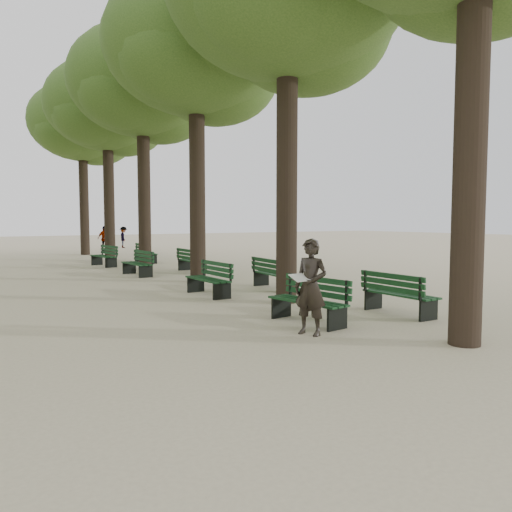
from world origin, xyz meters
TOP-DOWN VIEW (x-y plane):
  - ground at (0.00, 0.00)m, footprint 120.00×120.00m
  - tree_central_2 at (1.50, 8.00)m, footprint 6.00×6.00m
  - tree_central_3 at (1.50, 13.00)m, footprint 6.00×6.00m
  - tree_central_4 at (1.50, 18.00)m, footprint 6.00×6.00m
  - tree_central_5 at (1.50, 23.00)m, footprint 6.00×6.00m
  - bench_left_0 at (0.37, 0.73)m, footprint 0.77×1.85m
  - bench_left_1 at (0.37, 5.05)m, footprint 0.57×1.80m
  - bench_left_2 at (0.37, 10.77)m, footprint 0.66×1.83m
  - bench_left_3 at (0.37, 15.12)m, footprint 0.78×1.86m
  - bench_right_0 at (2.63, 0.38)m, footprint 0.60×1.81m
  - bench_right_1 at (2.63, 5.21)m, footprint 0.75×1.85m
  - bench_right_2 at (2.63, 10.85)m, footprint 0.62×1.81m
  - bench_right_3 at (2.63, 15.92)m, footprint 0.67×1.83m
  - man_with_map at (-0.20, -0.06)m, footprint 0.72×0.77m
  - pedestrian_b at (5.64, 28.78)m, footprint 0.56×1.05m
  - pedestrian_c at (3.35, 25.56)m, footprint 1.02×0.63m

SIDE VIEW (x-z plane):
  - ground at x=0.00m, z-range 0.00..0.00m
  - bench_left_0 at x=0.37m, z-range -0.19..0.73m
  - bench_left_1 at x=0.37m, z-range -0.19..0.73m
  - bench_left_2 at x=0.37m, z-range -0.19..0.73m
  - bench_left_3 at x=0.37m, z-range -0.19..0.73m
  - bench_right_0 at x=2.63m, z-range -0.19..0.73m
  - bench_right_1 at x=2.63m, z-range -0.19..0.73m
  - bench_right_2 at x=2.63m, z-range -0.19..0.73m
  - bench_right_3 at x=2.63m, z-range -0.19..0.73m
  - pedestrian_b at x=5.64m, z-range 0.00..1.55m
  - pedestrian_c at x=3.35m, z-range 0.00..1.65m
  - man_with_map at x=-0.20m, z-range 0.00..1.73m
  - tree_central_2 at x=1.50m, z-range 2.68..12.63m
  - tree_central_3 at x=1.50m, z-range 2.68..12.63m
  - tree_central_4 at x=1.50m, z-range 2.68..12.63m
  - tree_central_5 at x=1.50m, z-range 2.68..12.63m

